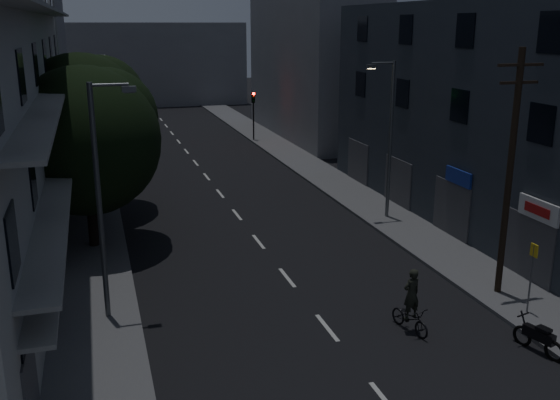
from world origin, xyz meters
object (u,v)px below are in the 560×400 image
utility_pole (510,170)px  bus_stop_sign (532,266)px  cyclist (410,310)px  motorcycle (538,338)px

utility_pole → bus_stop_sign: (-0.09, -1.82, -2.98)m
utility_pole → cyclist: utility_pole is taller
bus_stop_sign → motorcycle: size_ratio=1.39×
utility_pole → motorcycle: size_ratio=4.97×
utility_pole → motorcycle: bearing=-109.4°
utility_pole → bus_stop_sign: size_ratio=3.56×
cyclist → motorcycle: bearing=-50.2°
utility_pole → bus_stop_sign: utility_pole is taller
bus_stop_sign → cyclist: (-4.50, 0.18, -1.14)m
utility_pole → cyclist: size_ratio=4.04×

